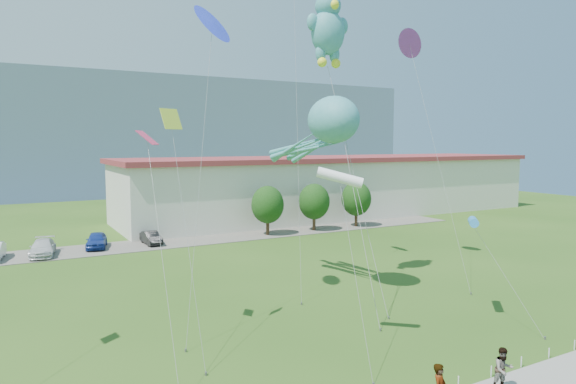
% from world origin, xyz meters
% --- Properties ---
extents(ground, '(160.00, 160.00, 0.00)m').
position_xyz_m(ground, '(0.00, 0.00, 0.00)').
color(ground, '#2B4E16').
rests_on(ground, ground).
extents(parking_strip, '(70.00, 6.00, 0.06)m').
position_xyz_m(parking_strip, '(0.00, 35.00, 0.03)').
color(parking_strip, '#59544C').
rests_on(parking_strip, ground).
extents(hill_ridge, '(160.00, 50.00, 25.00)m').
position_xyz_m(hill_ridge, '(0.00, 120.00, 12.50)').
color(hill_ridge, slate).
rests_on(hill_ridge, ground).
extents(warehouse, '(61.00, 15.00, 8.20)m').
position_xyz_m(warehouse, '(26.00, 44.00, 4.12)').
color(warehouse, beige).
rests_on(warehouse, ground).
extents(tree_near, '(3.60, 3.60, 5.47)m').
position_xyz_m(tree_near, '(10.00, 34.00, 3.39)').
color(tree_near, '#3F2B19').
rests_on(tree_near, ground).
extents(tree_mid, '(3.60, 3.60, 5.47)m').
position_xyz_m(tree_mid, '(16.00, 34.00, 3.39)').
color(tree_mid, '#3F2B19').
rests_on(tree_mid, ground).
extents(tree_far, '(3.60, 3.60, 5.47)m').
position_xyz_m(tree_far, '(22.00, 34.00, 3.39)').
color(tree_far, '#3F2B19').
rests_on(tree_far, ground).
extents(pedestrian_right, '(1.03, 0.90, 1.78)m').
position_xyz_m(pedestrian_right, '(2.24, -2.48, 0.99)').
color(pedestrian_right, gray).
rests_on(pedestrian_right, sidewalk).
extents(parked_car_white, '(2.74, 5.14, 1.42)m').
position_xyz_m(parked_car_white, '(-12.34, 34.47, 0.77)').
color(parked_car_white, silver).
rests_on(parked_car_white, parking_strip).
extents(parked_car_blue, '(2.73, 4.66, 1.49)m').
position_xyz_m(parked_car_blue, '(-7.57, 35.67, 0.80)').
color(parked_car_blue, navy).
rests_on(parked_car_blue, parking_strip).
extents(parked_car_black, '(1.50, 3.89, 1.26)m').
position_xyz_m(parked_car_black, '(-2.50, 35.02, 0.69)').
color(parked_car_black, black).
rests_on(parked_car_black, parking_strip).
extents(octopus_kite, '(3.02, 12.74, 13.10)m').
position_xyz_m(octopus_kite, '(3.41, 12.70, 10.94)').
color(octopus_kite, teal).
rests_on(octopus_kite, ground).
extents(teddy_bear_kite, '(3.19, 8.13, 20.24)m').
position_xyz_m(teddy_bear_kite, '(4.27, 13.65, 17.83)').
color(teddy_bear_kite, teal).
rests_on(teddy_bear_kite, ground).
extents(small_kite_cyan, '(1.21, 5.26, 6.11)m').
position_xyz_m(small_kite_cyan, '(8.07, 4.30, 5.64)').
color(small_kite_cyan, '#2E84CF').
rests_on(small_kite_cyan, ground).
extents(small_kite_yellow, '(1.29, 5.33, 11.74)m').
position_xyz_m(small_kite_yellow, '(-7.72, 8.98, 10.04)').
color(small_kite_yellow, '#C8E034').
rests_on(small_kite_yellow, ground).
extents(small_kite_purple, '(2.51, 8.92, 18.63)m').
position_xyz_m(small_kite_purple, '(13.41, 15.59, 17.49)').
color(small_kite_purple, '#A437DD').
rests_on(small_kite_purple, ground).
extents(small_kite_white, '(1.22, 5.08, 8.92)m').
position_xyz_m(small_kite_white, '(-1.10, 4.38, 8.42)').
color(small_kite_white, white).
rests_on(small_kite_white, ground).
extents(small_kite_blue, '(4.55, 5.95, 17.68)m').
position_xyz_m(small_kite_blue, '(-4.24, 12.85, 16.59)').
color(small_kite_blue, '#2335C6').
rests_on(small_kite_blue, ground).
extents(small_kite_pink, '(1.52, 8.21, 10.81)m').
position_xyz_m(small_kite_pink, '(-8.84, 9.32, 9.18)').
color(small_kite_pink, '#E73362').
rests_on(small_kite_pink, ground).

